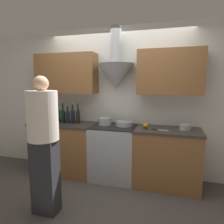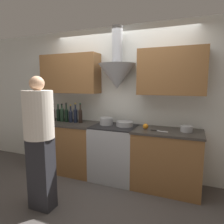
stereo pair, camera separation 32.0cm
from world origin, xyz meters
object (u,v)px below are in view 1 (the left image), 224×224
(wine_bottle_2, at_px, (49,115))
(wine_bottle_5, at_px, (63,115))
(wine_bottle_8, at_px, (78,116))
(orange_fruit, at_px, (146,126))
(person_foreground_left, at_px, (44,140))
(wine_bottle_6, at_px, (68,116))
(wine_bottle_7, at_px, (73,115))
(saucepan, at_px, (185,127))
(wine_bottle_3, at_px, (54,115))
(stock_pot, at_px, (105,121))
(wine_bottle_4, at_px, (58,115))
(stove_range, at_px, (114,152))
(mixing_bowl, at_px, (124,124))
(wine_bottle_1, at_px, (45,114))
(wine_bottle_0, at_px, (41,115))

(wine_bottle_2, bearing_deg, wine_bottle_5, -1.48)
(wine_bottle_8, xyz_separation_m, orange_fruit, (1.20, -0.05, -0.10))
(wine_bottle_2, xyz_separation_m, person_foreground_left, (0.68, -1.14, -0.10))
(wine_bottle_2, xyz_separation_m, wine_bottle_5, (0.30, -0.01, 0.01))
(wine_bottle_5, bearing_deg, wine_bottle_6, 4.08)
(wine_bottle_7, bearing_deg, saucepan, 0.00)
(wine_bottle_3, relative_size, stock_pot, 1.41)
(wine_bottle_4, height_order, wine_bottle_7, wine_bottle_7)
(wine_bottle_2, distance_m, person_foreground_left, 1.33)
(stove_range, distance_m, wine_bottle_7, 0.98)
(stove_range, bearing_deg, stock_pot, 163.21)
(stock_pot, bearing_deg, wine_bottle_2, -178.18)
(wine_bottle_5, distance_m, mixing_bowl, 1.12)
(stove_range, xyz_separation_m, wine_bottle_1, (-1.34, 0.02, 0.59))
(mixing_bowl, bearing_deg, person_foreground_left, -121.98)
(wine_bottle_2, relative_size, wine_bottle_6, 1.01)
(wine_bottle_6, distance_m, person_foreground_left, 1.18)
(stove_range, distance_m, wine_bottle_2, 1.38)
(wine_bottle_1, height_order, stock_pot, wine_bottle_1)
(wine_bottle_3, bearing_deg, wine_bottle_7, 0.11)
(wine_bottle_3, xyz_separation_m, mixing_bowl, (1.32, 0.03, -0.09))
(wine_bottle_0, height_order, wine_bottle_5, wine_bottle_5)
(stove_range, relative_size, stock_pot, 4.04)
(person_foreground_left, bearing_deg, wine_bottle_1, 123.79)
(stock_pot, relative_size, person_foreground_left, 0.13)
(stove_range, distance_m, wine_bottle_5, 1.12)
(wine_bottle_1, distance_m, wine_bottle_2, 0.09)
(wine_bottle_0, relative_size, wine_bottle_7, 0.91)
(wine_bottle_5, bearing_deg, mixing_bowl, 2.47)
(wine_bottle_8, distance_m, stock_pot, 0.51)
(wine_bottle_3, height_order, wine_bottle_8, wine_bottle_8)
(saucepan, bearing_deg, orange_fruit, -175.40)
(wine_bottle_2, relative_size, orange_fruit, 3.87)
(wine_bottle_8, bearing_deg, stove_range, -2.43)
(wine_bottle_6, distance_m, wine_bottle_7, 0.10)
(person_foreground_left, bearing_deg, orange_fruit, 45.05)
(wine_bottle_1, relative_size, person_foreground_left, 0.20)
(stock_pot, bearing_deg, mixing_bowl, 1.01)
(stove_range, height_order, person_foreground_left, person_foreground_left)
(saucepan, height_order, person_foreground_left, person_foreground_left)
(stove_range, relative_size, orange_fruit, 10.86)
(wine_bottle_0, height_order, wine_bottle_4, wine_bottle_4)
(stove_range, relative_size, wine_bottle_5, 2.59)
(wine_bottle_1, bearing_deg, saucepan, 0.17)
(orange_fruit, bearing_deg, person_foreground_left, -134.95)
(orange_fruit, height_order, saucepan, saucepan)
(wine_bottle_0, relative_size, person_foreground_left, 0.19)
(orange_fruit, bearing_deg, wine_bottle_2, 178.90)
(wine_bottle_3, bearing_deg, wine_bottle_5, -5.97)
(wine_bottle_0, height_order, wine_bottle_6, same)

